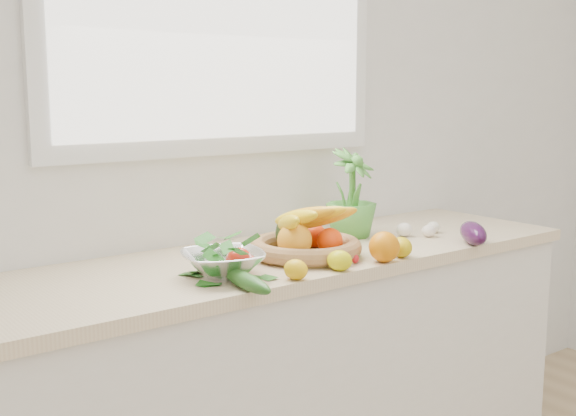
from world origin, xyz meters
TOP-DOWN VIEW (x-y plane):
  - back_wall at (0.00, 2.25)m, footprint 4.50×0.02m
  - counter_cabinet at (0.00, 1.95)m, footprint 2.20×0.58m
  - countertop at (0.00, 1.95)m, footprint 2.24×0.62m
  - orange_loose at (0.22, 1.67)m, footprint 0.12×0.12m
  - lemon_a at (-0.12, 1.67)m, footprint 0.07×0.08m
  - lemon_b at (0.31, 1.68)m, footprint 0.09×0.10m
  - lemon_c at (0.04, 1.67)m, footprint 0.08×0.09m
  - apple at (-0.21, 1.82)m, footprint 0.10×0.10m
  - ginger at (0.09, 1.73)m, footprint 0.10×0.05m
  - garlic_a at (0.62, 1.85)m, footprint 0.06×0.06m
  - garlic_b at (0.55, 1.90)m, footprint 0.07×0.07m
  - garlic_c at (0.69, 1.89)m, footprint 0.05×0.05m
  - eggplant at (0.64, 1.67)m, footprint 0.17×0.20m
  - cucumber at (-0.29, 1.67)m, footprint 0.07×0.25m
  - radish at (0.14, 1.71)m, footprint 0.03×0.03m
  - potted_herb at (0.40, 2.02)m, footprint 0.22×0.22m
  - fruit_basket at (0.07, 1.87)m, footprint 0.44×0.44m
  - colander_with_spinach at (-0.27, 1.81)m, footprint 0.28×0.28m

SIDE VIEW (x-z plane):
  - counter_cabinet at x=0.00m, z-range 0.00..0.86m
  - countertop at x=0.00m, z-range 0.86..0.90m
  - radish at x=0.14m, z-range 0.90..0.93m
  - ginger at x=0.09m, z-range 0.90..0.93m
  - garlic_c at x=0.69m, z-range 0.90..0.94m
  - garlic_a at x=0.62m, z-range 0.90..0.94m
  - cucumber at x=-0.29m, z-range 0.90..0.94m
  - garlic_b at x=0.55m, z-range 0.90..0.95m
  - lemon_a at x=-0.12m, z-range 0.90..0.96m
  - lemon_c at x=0.04m, z-range 0.90..0.96m
  - lemon_b at x=0.31m, z-range 0.90..0.96m
  - eggplant at x=0.64m, z-range 0.90..0.98m
  - apple at x=-0.21m, z-range 0.90..0.98m
  - orange_loose at x=0.22m, z-range 0.90..0.99m
  - fruit_basket at x=0.07m, z-range 0.86..1.04m
  - colander_with_spinach at x=-0.27m, z-range 0.90..1.02m
  - potted_herb at x=0.40m, z-range 0.89..1.21m
  - back_wall at x=0.00m, z-range 0.00..2.70m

